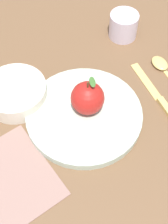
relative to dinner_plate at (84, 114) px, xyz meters
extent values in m
plane|color=brown|center=(0.04, -0.01, -0.01)|extent=(2.40, 2.40, 0.00)
cylinder|color=#B2C6B2|center=(0.00, 0.00, 0.00)|extent=(0.24, 0.24, 0.02)
torus|color=#B2C6B2|center=(0.00, 0.00, 0.00)|extent=(0.24, 0.24, 0.01)
sphere|color=#B21E19|center=(0.01, 0.01, 0.04)|extent=(0.07, 0.07, 0.07)
cylinder|color=#4C3319|center=(0.01, 0.01, 0.08)|extent=(0.00, 0.00, 0.02)
ellipsoid|color=#386628|center=(0.02, 0.01, 0.09)|extent=(0.02, 0.03, 0.01)
cylinder|color=silver|center=(-0.11, 0.11, 0.01)|extent=(0.14, 0.14, 0.04)
torus|color=silver|center=(-0.11, 0.11, 0.03)|extent=(0.14, 0.14, 0.01)
cylinder|color=#B7AF9F|center=(-0.11, 0.11, 0.02)|extent=(0.11, 0.11, 0.01)
cylinder|color=silver|center=(0.20, 0.18, 0.02)|extent=(0.07, 0.07, 0.06)
torus|color=silver|center=(0.20, 0.18, 0.05)|extent=(0.07, 0.07, 0.01)
cylinder|color=#958B99|center=(0.20, 0.18, 0.05)|extent=(0.06, 0.06, 0.01)
cube|color=#D8B766|center=(0.17, 0.02, -0.01)|extent=(0.03, 0.12, 0.00)
cube|color=#D8B766|center=(0.17, -0.07, -0.01)|extent=(0.02, 0.07, 0.01)
ellipsoid|color=#D8B766|center=(0.23, 0.05, -0.01)|extent=(0.04, 0.05, 0.01)
cube|color=gray|center=(-0.18, -0.06, -0.01)|extent=(0.16, 0.20, 0.00)
camera|label=1|loc=(-0.18, -0.33, 0.56)|focal=51.69mm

